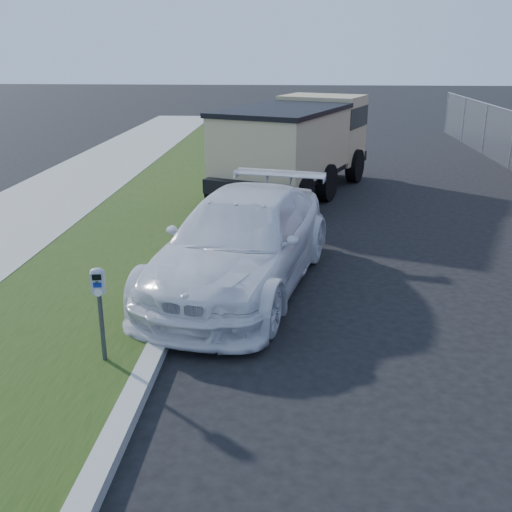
{
  "coord_description": "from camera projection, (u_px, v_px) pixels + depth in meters",
  "views": [
    {
      "loc": [
        -0.87,
        -6.75,
        3.7
      ],
      "look_at": [
        -1.4,
        1.0,
        1.0
      ],
      "focal_mm": 42.0,
      "sensor_mm": 36.0,
      "label": 1
    }
  ],
  "objects": [
    {
      "name": "ground",
      "position": [
        362.0,
        360.0,
        7.52
      ],
      "size": [
        120.0,
        120.0,
        0.0
      ],
      "primitive_type": "plane",
      "color": "black",
      "rests_on": "ground"
    },
    {
      "name": "streetside",
      "position": [
        5.0,
        284.0,
        9.73
      ],
      "size": [
        6.12,
        50.0,
        0.15
      ],
      "color": "gray",
      "rests_on": "ground"
    },
    {
      "name": "parking_meter",
      "position": [
        99.0,
        295.0,
        6.98
      ],
      "size": [
        0.18,
        0.14,
        1.2
      ],
      "rotation": [
        0.0,
        0.0,
        0.17
      ],
      "color": "#3F4247",
      "rests_on": "ground"
    },
    {
      "name": "white_wagon",
      "position": [
        241.0,
        241.0,
        9.66
      ],
      "size": [
        3.19,
        5.54,
        1.51
      ],
      "primitive_type": "imported",
      "rotation": [
        0.0,
        0.0,
        -0.22
      ],
      "color": "white",
      "rests_on": "ground"
    },
    {
      "name": "dump_truck",
      "position": [
        298.0,
        141.0,
        16.02
      ],
      "size": [
        4.33,
        6.56,
        2.42
      ],
      "rotation": [
        0.0,
        0.0,
        -0.37
      ],
      "color": "black",
      "rests_on": "ground"
    }
  ]
}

